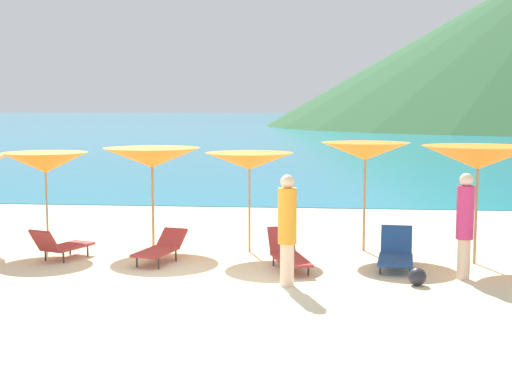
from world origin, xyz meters
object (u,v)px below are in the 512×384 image
at_px(lounge_chair_4, 61,245).
at_px(lounge_chair_0, 288,254).
at_px(umbrella_2, 45,163).
at_px(umbrella_6, 478,158).
at_px(lounge_chair_2, 161,248).
at_px(beach_ball, 417,277).
at_px(lounge_chair_6, 396,253).
at_px(umbrella_4, 249,161).
at_px(beachgoer_1, 465,222).
at_px(umbrella_5, 365,151).
at_px(cruise_ship, 419,96).
at_px(beachgoer_0, 287,226).
at_px(umbrella_3, 152,158).

bearing_deg(lounge_chair_4, lounge_chair_0, -162.73).
distance_m(umbrella_2, umbrella_6, 9.02).
distance_m(lounge_chair_2, lounge_chair_4, 2.05).
height_order(umbrella_6, beach_ball, umbrella_6).
bearing_deg(lounge_chair_6, lounge_chair_0, -167.01).
distance_m(umbrella_4, lounge_chair_4, 4.22).
bearing_deg(lounge_chair_0, umbrella_6, -4.58).
relative_size(lounge_chair_6, beachgoer_1, 0.78).
height_order(lounge_chair_6, beachgoer_1, beachgoer_1).
bearing_deg(umbrella_5, lounge_chair_6, -72.11).
distance_m(umbrella_2, lounge_chair_2, 3.44).
height_order(umbrella_5, cruise_ship, cruise_ship).
bearing_deg(beachgoer_0, umbrella_5, 138.85).
bearing_deg(umbrella_6, beachgoer_0, -149.26).
bearing_deg(lounge_chair_2, beachgoer_1, 5.70).
bearing_deg(umbrella_5, umbrella_4, -171.67).
xyz_separation_m(umbrella_5, lounge_chair_0, (-1.53, -1.86, -1.85)).
height_order(lounge_chair_0, beachgoer_1, beachgoer_1).
bearing_deg(umbrella_6, cruise_ship, 83.03).
relative_size(umbrella_6, lounge_chair_4, 1.64).
relative_size(beachgoer_0, cruise_ship, 0.04).
xyz_separation_m(umbrella_4, umbrella_5, (2.43, 0.36, 0.20)).
relative_size(beachgoer_1, cruise_ship, 0.04).
relative_size(umbrella_6, beach_ball, 7.62).
distance_m(umbrella_3, cruise_ship, 250.57).
relative_size(umbrella_4, beachgoer_1, 1.11).
bearing_deg(lounge_chair_2, umbrella_5, 35.29).
height_order(umbrella_5, beachgoer_0, umbrella_5).
relative_size(umbrella_3, lounge_chair_2, 1.39).
xyz_separation_m(lounge_chair_6, cruise_ship, (32.00, 249.44, 6.99)).
height_order(umbrella_4, beachgoer_1, umbrella_4).
bearing_deg(lounge_chair_4, umbrella_6, -155.67).
height_order(lounge_chair_0, lounge_chair_2, lounge_chair_0).
distance_m(umbrella_5, lounge_chair_0, 3.04).
height_order(umbrella_5, umbrella_6, umbrella_5).
bearing_deg(beach_ball, lounge_chair_0, 154.20).
bearing_deg(lounge_chair_4, lounge_chair_6, -159.59).
bearing_deg(umbrella_2, umbrella_6, -4.38).
distance_m(umbrella_2, lounge_chair_0, 5.78).
height_order(umbrella_4, umbrella_5, umbrella_5).
distance_m(umbrella_2, umbrella_4, 4.45).
height_order(umbrella_4, lounge_chair_2, umbrella_4).
height_order(umbrella_3, umbrella_6, umbrella_6).
xyz_separation_m(lounge_chair_0, beachgoer_0, (0.05, -1.35, 0.75)).
xyz_separation_m(umbrella_6, cruise_ship, (30.41, 248.88, 5.18)).
xyz_separation_m(umbrella_4, lounge_chair_6, (2.96, -1.27, -1.65)).
xyz_separation_m(umbrella_4, lounge_chair_0, (0.91, -1.51, -1.65)).
xyz_separation_m(umbrella_5, cruise_ship, (32.52, 247.81, 5.14)).
distance_m(umbrella_6, cruise_ship, 250.79).
bearing_deg(lounge_chair_0, umbrella_3, 131.35).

